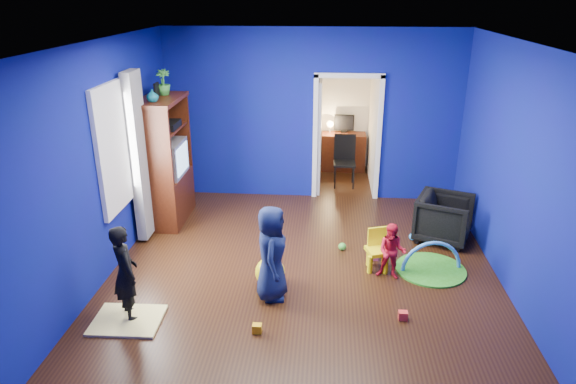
# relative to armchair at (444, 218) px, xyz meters

# --- Properties ---
(floor) EXTENTS (5.00, 5.50, 0.01)m
(floor) POSITION_rel_armchair_xyz_m (-1.99, -1.16, -0.34)
(floor) COLOR black
(floor) RESTS_ON ground
(ceiling) EXTENTS (5.00, 5.50, 0.01)m
(ceiling) POSITION_rel_armchair_xyz_m (-1.99, -1.16, 2.56)
(ceiling) COLOR white
(ceiling) RESTS_ON wall_back
(wall_back) EXTENTS (5.00, 0.02, 2.90)m
(wall_back) POSITION_rel_armchair_xyz_m (-1.99, 1.59, 1.11)
(wall_back) COLOR navy
(wall_back) RESTS_ON floor
(wall_front) EXTENTS (5.00, 0.02, 2.90)m
(wall_front) POSITION_rel_armchair_xyz_m (-1.99, -3.91, 1.11)
(wall_front) COLOR navy
(wall_front) RESTS_ON floor
(wall_left) EXTENTS (0.02, 5.50, 2.90)m
(wall_left) POSITION_rel_armchair_xyz_m (-4.49, -1.16, 1.11)
(wall_left) COLOR navy
(wall_left) RESTS_ON floor
(wall_right) EXTENTS (0.02, 5.50, 2.90)m
(wall_right) POSITION_rel_armchair_xyz_m (0.51, -1.16, 1.11)
(wall_right) COLOR navy
(wall_right) RESTS_ON floor
(alcove) EXTENTS (1.00, 1.75, 2.50)m
(alcove) POSITION_rel_armchair_xyz_m (-1.39, 2.47, 0.91)
(alcove) COLOR silver
(alcove) RESTS_ON floor
(armchair) EXTENTS (0.98, 0.96, 0.69)m
(armchair) POSITION_rel_armchair_xyz_m (0.00, 0.00, 0.00)
(armchair) COLOR black
(armchair) RESTS_ON floor
(child_black) EXTENTS (0.46, 0.49, 1.12)m
(child_black) POSITION_rel_armchair_xyz_m (-3.89, -2.22, 0.22)
(child_black) COLOR black
(child_black) RESTS_ON floor
(child_navy) EXTENTS (0.40, 0.59, 1.17)m
(child_navy) POSITION_rel_armchair_xyz_m (-2.34, -1.70, 0.24)
(child_navy) COLOR #0F1738
(child_navy) RESTS_ON floor
(toddler_red) EXTENTS (0.42, 0.36, 0.74)m
(toddler_red) POSITION_rel_armchair_xyz_m (-0.88, -1.14, 0.03)
(toddler_red) COLOR red
(toddler_red) RESTS_ON floor
(vase) EXTENTS (0.20, 0.20, 0.18)m
(vase) POSITION_rel_armchair_xyz_m (-4.21, 0.11, 1.70)
(vase) COLOR #0C5D63
(vase) RESTS_ON tv_armoire
(potted_plant) EXTENTS (0.26, 0.26, 0.38)m
(potted_plant) POSITION_rel_armchair_xyz_m (-4.21, 0.63, 1.81)
(potted_plant) COLOR #348831
(potted_plant) RESTS_ON tv_armoire
(tv_armoire) EXTENTS (0.58, 1.14, 1.96)m
(tv_armoire) POSITION_rel_armchair_xyz_m (-4.21, 0.41, 0.64)
(tv_armoire) COLOR #390E09
(tv_armoire) RESTS_ON floor
(crt_tv) EXTENTS (0.46, 0.70, 0.54)m
(crt_tv) POSITION_rel_armchair_xyz_m (-4.17, 0.41, 0.68)
(crt_tv) COLOR silver
(crt_tv) RESTS_ON tv_armoire
(yellow_blanket) EXTENTS (0.76, 0.62, 0.03)m
(yellow_blanket) POSITION_rel_armchair_xyz_m (-3.89, -2.32, -0.33)
(yellow_blanket) COLOR #F2E07A
(yellow_blanket) RESTS_ON floor
(hopper_ball) EXTENTS (0.37, 0.37, 0.37)m
(hopper_ball) POSITION_rel_armchair_xyz_m (-2.39, -1.45, -0.16)
(hopper_ball) COLOR yellow
(hopper_ball) RESTS_ON floor
(kid_chair) EXTENTS (0.35, 0.35, 0.50)m
(kid_chair) POSITION_rel_armchair_xyz_m (-1.03, -0.94, -0.09)
(kid_chair) COLOR yellow
(kid_chair) RESTS_ON floor
(play_mat) EXTENTS (0.91, 0.91, 0.02)m
(play_mat) POSITION_rel_armchair_xyz_m (-0.32, -0.92, -0.33)
(play_mat) COLOR green
(play_mat) RESTS_ON floor
(toy_arch) EXTENTS (0.81, 0.20, 0.81)m
(toy_arch) POSITION_rel_armchair_xyz_m (-0.32, -0.92, -0.32)
(toy_arch) COLOR #3F8CD8
(toy_arch) RESTS_ON floor
(window_left) EXTENTS (0.03, 0.95, 1.55)m
(window_left) POSITION_rel_armchair_xyz_m (-4.48, -0.81, 1.21)
(window_left) COLOR white
(window_left) RESTS_ON wall_left
(curtain) EXTENTS (0.14, 0.42, 2.40)m
(curtain) POSITION_rel_armchair_xyz_m (-4.36, -0.26, 0.91)
(curtain) COLOR slate
(curtain) RESTS_ON floor
(doorway) EXTENTS (1.16, 0.10, 2.10)m
(doorway) POSITION_rel_armchair_xyz_m (-1.39, 1.59, 0.71)
(doorway) COLOR white
(doorway) RESTS_ON floor
(study_desk) EXTENTS (0.88, 0.44, 0.75)m
(study_desk) POSITION_rel_armchair_xyz_m (-1.39, 3.10, 0.03)
(study_desk) COLOR #3D140A
(study_desk) RESTS_ON floor
(desk_monitor) EXTENTS (0.40, 0.05, 0.32)m
(desk_monitor) POSITION_rel_armchair_xyz_m (-1.39, 3.22, 0.61)
(desk_monitor) COLOR black
(desk_monitor) RESTS_ON study_desk
(desk_lamp) EXTENTS (0.14, 0.14, 0.14)m
(desk_lamp) POSITION_rel_armchair_xyz_m (-1.67, 3.16, 0.59)
(desk_lamp) COLOR #FFD88C
(desk_lamp) RESTS_ON study_desk
(folding_chair) EXTENTS (0.40, 0.40, 0.92)m
(folding_chair) POSITION_rel_armchair_xyz_m (-1.39, 2.14, 0.12)
(folding_chair) COLOR black
(folding_chair) RESTS_ON floor
(book_shelf) EXTENTS (0.88, 0.24, 0.04)m
(book_shelf) POSITION_rel_armchair_xyz_m (-1.39, 3.21, 1.68)
(book_shelf) COLOR white
(book_shelf) RESTS_ON study_desk
(toy_0) EXTENTS (0.10, 0.08, 0.10)m
(toy_0) POSITION_rel_armchair_xyz_m (-0.83, -2.05, -0.29)
(toy_0) COLOR #F63829
(toy_0) RESTS_ON floor
(toy_1) EXTENTS (0.11, 0.11, 0.11)m
(toy_1) POSITION_rel_armchair_xyz_m (-0.43, -0.05, -0.29)
(toy_1) COLOR #298DEC
(toy_1) RESTS_ON floor
(toy_2) EXTENTS (0.10, 0.08, 0.10)m
(toy_2) POSITION_rel_armchair_xyz_m (-2.43, -2.41, -0.29)
(toy_2) COLOR #FFB00D
(toy_2) RESTS_ON floor
(toy_3) EXTENTS (0.11, 0.11, 0.11)m
(toy_3) POSITION_rel_armchair_xyz_m (-1.47, -0.44, -0.29)
(toy_3) COLOR green
(toy_3) RESTS_ON floor
(toy_4) EXTENTS (0.10, 0.08, 0.10)m
(toy_4) POSITION_rel_armchair_xyz_m (-1.04, -0.69, -0.29)
(toy_4) COLOR #C148B8
(toy_4) RESTS_ON floor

